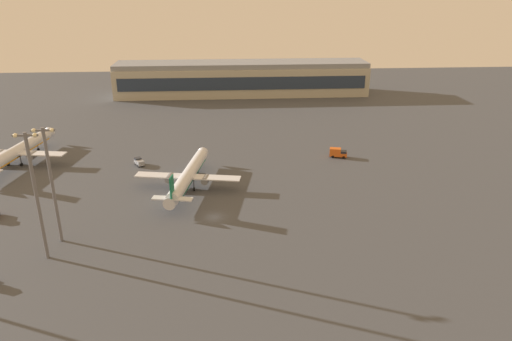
# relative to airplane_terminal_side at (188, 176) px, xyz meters

# --- Properties ---
(ground_plane) EXTENTS (416.00, 416.00, 0.00)m
(ground_plane) POSITION_rel_airplane_terminal_side_xyz_m (7.32, -18.40, -3.69)
(ground_plane) COLOR #424449
(terminal_building) EXTENTS (125.71, 22.40, 16.40)m
(terminal_building) POSITION_rel_airplane_terminal_side_xyz_m (20.18, 117.85, 4.40)
(terminal_building) COLOR #B2AD99
(terminal_building) RESTS_ON ground
(airplane_terminal_side) EXTENTS (29.64, 37.89, 9.76)m
(airplane_terminal_side) POSITION_rel_airplane_terminal_side_xyz_m (0.00, 0.00, 0.00)
(airplane_terminal_side) COLOR silver
(airplane_terminal_side) RESTS_ON ground
(airplane_far_stand) EXTENTS (32.17, 41.14, 10.58)m
(airplane_far_stand) POSITION_rel_airplane_terminal_side_xyz_m (-55.08, 22.90, 0.31)
(airplane_far_stand) COLOR silver
(airplane_far_stand) RESTS_ON ground
(maintenance_van) EXTENTS (3.72, 4.57, 2.25)m
(maintenance_van) POSITION_rel_airplane_terminal_side_xyz_m (-16.56, 18.72, -2.51)
(maintenance_van) COLOR gray
(maintenance_van) RESTS_ON ground
(catering_truck) EXTENTS (6.05, 3.65, 3.05)m
(catering_truck) POSITION_rel_airplane_terminal_side_xyz_m (47.47, 21.66, -2.11)
(catering_truck) COLOR #D85919
(catering_truck) RESTS_ON ground
(apron_light_east) EXTENTS (4.80, 0.90, 26.33)m
(apron_light_east) POSITION_rel_airplane_terminal_side_xyz_m (-26.48, -27.53, 11.33)
(apron_light_east) COLOR slate
(apron_light_east) RESTS_ON ground
(apron_light_west) EXTENTS (4.80, 0.90, 27.47)m
(apron_light_west) POSITION_rel_airplane_terminal_side_xyz_m (-27.24, -34.45, 11.91)
(apron_light_west) COLOR slate
(apron_light_west) RESTS_ON ground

